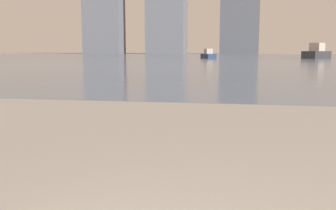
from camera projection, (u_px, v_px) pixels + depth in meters
harbor_water at (232, 57)px, 60.42m from camera, size 180.00×110.00×0.01m
harbor_boat_2 at (208, 55)px, 47.42m from camera, size 2.23×3.39×1.20m
harbor_boat_4 at (317, 53)px, 46.95m from camera, size 4.30×5.25×1.92m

